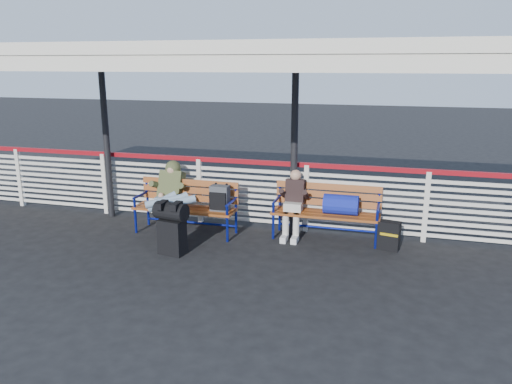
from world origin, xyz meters
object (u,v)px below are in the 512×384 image
(luggage_stack, at_px, (172,226))
(suitcase_side, at_px, (389,236))
(bench_right, at_px, (333,206))
(traveler_man, at_px, (170,198))
(companion_person, at_px, (294,203))
(bench_left, at_px, (196,201))

(luggage_stack, distance_m, suitcase_side, 3.44)
(bench_right, xyz_separation_m, traveler_man, (-2.67, -0.68, 0.12))
(luggage_stack, xyz_separation_m, traveler_man, (-0.35, 0.69, 0.25))
(luggage_stack, bearing_deg, companion_person, 48.80)
(bench_left, height_order, companion_person, companion_person)
(suitcase_side, bearing_deg, companion_person, -175.11)
(luggage_stack, xyz_separation_m, suitcase_side, (3.25, 1.12, -0.22))
(companion_person, bearing_deg, suitcase_side, -7.28)
(bench_right, distance_m, traveler_man, 2.75)
(luggage_stack, relative_size, traveler_man, 0.51)
(traveler_man, height_order, companion_person, traveler_man)
(bench_left, relative_size, traveler_man, 1.10)
(traveler_man, bearing_deg, bench_right, 14.21)
(luggage_stack, height_order, bench_left, bench_left)
(companion_person, bearing_deg, luggage_stack, -141.30)
(luggage_stack, relative_size, suitcase_side, 1.79)
(luggage_stack, relative_size, bench_left, 0.47)
(bench_right, distance_m, companion_person, 0.67)
(luggage_stack, distance_m, bench_right, 2.69)
(bench_right, distance_m, suitcase_side, 1.02)
(companion_person, bearing_deg, bench_right, 3.37)
(bench_right, relative_size, suitcase_side, 3.84)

